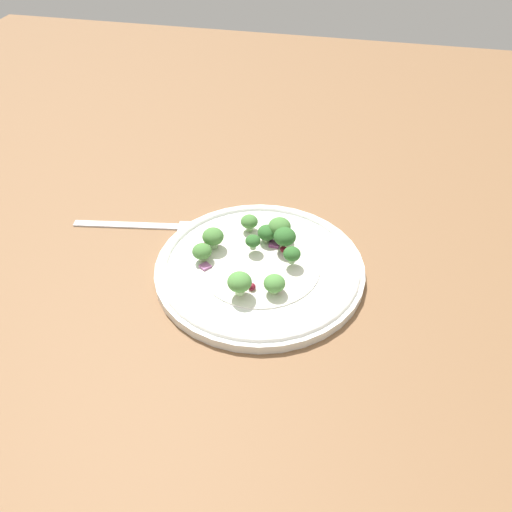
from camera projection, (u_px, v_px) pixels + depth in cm
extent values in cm
cube|color=brown|center=(259.00, 282.00, 68.94)|extent=(180.00, 180.00, 2.00)
cylinder|color=white|center=(256.00, 268.00, 68.46)|extent=(26.64, 26.64, 1.20)
torus|color=white|center=(256.00, 265.00, 68.07)|extent=(25.51, 25.51, 1.00)
cylinder|color=white|center=(256.00, 264.00, 68.01)|extent=(15.45, 15.45, 0.20)
cylinder|color=#9EC684|center=(249.00, 228.00, 72.81)|extent=(0.87, 0.87, 0.87)
ellipsoid|color=#477A38|center=(249.00, 222.00, 72.12)|extent=(2.33, 2.33, 1.75)
cylinder|color=#ADD18E|center=(274.00, 290.00, 63.85)|extent=(0.97, 0.97, 0.97)
ellipsoid|color=#4C843D|center=(274.00, 283.00, 63.09)|extent=(2.59, 2.59, 1.95)
cylinder|color=#ADD18E|center=(284.00, 244.00, 69.44)|extent=(1.09, 1.09, 1.09)
ellipsoid|color=#2D6028|center=(285.00, 237.00, 68.59)|extent=(2.90, 2.90, 2.17)
cylinder|color=#8EB77A|center=(292.00, 260.00, 67.08)|extent=(0.82, 0.82, 0.82)
ellipsoid|color=#2D6028|center=(292.00, 254.00, 66.44)|extent=(2.20, 2.20, 1.65)
cylinder|color=#8EB77A|center=(264.00, 239.00, 71.24)|extent=(0.95, 0.95, 0.95)
ellipsoid|color=#2D6028|center=(264.00, 232.00, 70.50)|extent=(2.53, 2.53, 1.90)
cylinder|color=#8EB77A|center=(279.00, 234.00, 71.17)|extent=(1.12, 1.12, 1.12)
ellipsoid|color=#477A38|center=(280.00, 226.00, 70.30)|extent=(2.98, 2.98, 2.23)
cylinder|color=#ADD18E|center=(240.00, 290.00, 63.11)|extent=(1.08, 1.08, 1.08)
ellipsoid|color=#4C843D|center=(240.00, 282.00, 62.26)|extent=(2.89, 2.89, 2.17)
cylinder|color=#8EB77A|center=(253.00, 246.00, 69.13)|extent=(0.74, 0.74, 0.74)
ellipsoid|color=#2D6028|center=(253.00, 241.00, 68.55)|extent=(1.97, 1.97, 1.48)
cylinder|color=#ADD18E|center=(202.00, 260.00, 68.11)|extent=(0.94, 0.94, 0.94)
ellipsoid|color=#477A38|center=(201.00, 253.00, 67.38)|extent=(2.49, 2.49, 1.87)
cylinder|color=#8EB77A|center=(214.00, 244.00, 69.98)|extent=(1.05, 1.05, 1.05)
ellipsoid|color=#477A38|center=(213.00, 236.00, 69.15)|extent=(2.80, 2.80, 2.10)
sphere|color=maroon|center=(206.00, 245.00, 70.23)|extent=(0.78, 0.78, 0.78)
sphere|color=maroon|center=(218.00, 238.00, 71.10)|extent=(0.76, 0.76, 0.76)
sphere|color=maroon|center=(281.00, 285.00, 63.89)|extent=(0.77, 0.77, 0.77)
sphere|color=#4C0A14|center=(244.00, 279.00, 65.10)|extent=(0.88, 0.88, 0.88)
sphere|color=#4C0A14|center=(283.00, 249.00, 68.86)|extent=(0.89, 0.89, 0.89)
sphere|color=maroon|center=(252.00, 287.00, 64.25)|extent=(0.95, 0.95, 0.95)
cube|color=#843D75|center=(274.00, 244.00, 70.55)|extent=(1.23, 1.36, 0.51)
cube|color=#A35B93|center=(205.00, 266.00, 67.36)|extent=(1.66, 1.66, 0.33)
cube|color=#A35B93|center=(242.00, 280.00, 65.02)|extent=(1.44, 1.40, 0.44)
cube|color=silver|center=(126.00, 224.00, 76.03)|extent=(3.49, 15.01, 0.50)
cube|color=silver|center=(191.00, 227.00, 75.63)|extent=(2.92, 3.93, 0.50)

